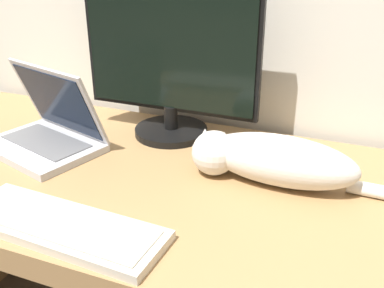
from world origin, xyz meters
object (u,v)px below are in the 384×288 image
at_px(monitor, 170,54).
at_px(laptop, 48,132).
at_px(cat, 271,158).
at_px(external_keyboard, 62,227).

height_order(monitor, laptop, monitor).
bearing_deg(laptop, cat, 20.31).
height_order(monitor, external_keyboard, monitor).
bearing_deg(monitor, laptop, -142.86).
relative_size(laptop, external_keyboard, 0.81).
bearing_deg(cat, external_keyboard, -132.05).
height_order(monitor, cat, monitor).
height_order(laptop, external_keyboard, laptop).
bearing_deg(laptop, external_keyboard, -32.17).
bearing_deg(external_keyboard, laptop, 134.05).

